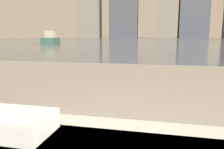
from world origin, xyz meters
TOP-DOWN VIEW (x-y plane):
  - towel_stack at (-0.04, 0.83)m, footprint 0.29×0.19m
  - harbor_water at (0.00, 62.00)m, footprint 180.00×110.00m
  - harbor_boat_0 at (-12.17, 24.20)m, footprint 2.39×4.30m
  - skyline_tower_1 at (-18.55, 118.00)m, footprint 13.83×11.27m

SIDE VIEW (x-z plane):
  - harbor_water at x=0.00m, z-range 0.00..0.01m
  - towel_stack at x=-0.04m, z-range 0.51..0.59m
  - harbor_boat_0 at x=-12.17m, z-range -0.22..1.31m
  - skyline_tower_1 at x=-18.55m, z-range 0.00..24.96m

